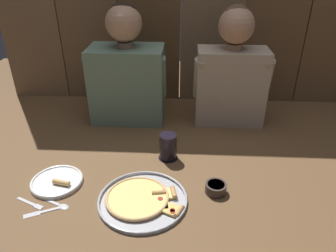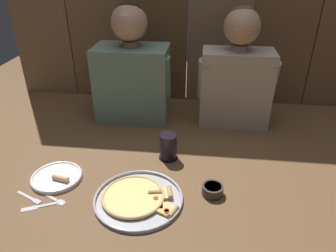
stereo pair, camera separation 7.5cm
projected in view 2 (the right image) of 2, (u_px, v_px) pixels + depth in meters
ground_plane at (173, 173)px, 1.40m from camera, size 3.20×3.20×0.00m
pizza_tray at (138, 198)px, 1.25m from camera, size 0.35×0.35×0.03m
dinner_plate at (57, 177)px, 1.36m from camera, size 0.22×0.22×0.03m
drinking_glass at (168, 147)px, 1.48m from camera, size 0.09×0.09×0.12m
dipping_bowl at (213, 189)px, 1.27m from camera, size 0.09×0.09×0.04m
table_fork at (30, 198)px, 1.26m from camera, size 0.13×0.07×0.01m
table_knife at (42, 206)px, 1.22m from camera, size 0.15×0.08×0.01m
table_spoon at (56, 200)px, 1.25m from camera, size 0.14×0.08×0.01m
diner_left at (132, 70)px, 1.74m from camera, size 0.43×0.24×0.64m
diner_right at (237, 73)px, 1.68m from camera, size 0.41×0.20×0.63m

